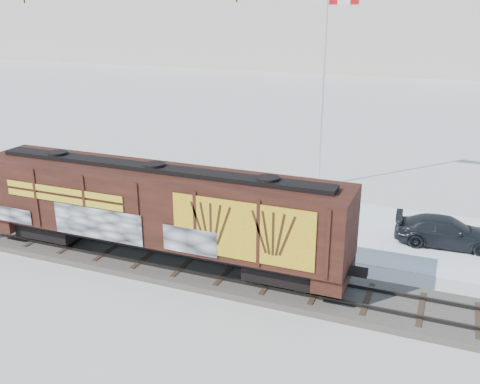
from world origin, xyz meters
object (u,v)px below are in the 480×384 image
at_px(hopper_railcar, 157,207).
at_px(car_white, 236,195).
at_px(car_dark, 446,232).
at_px(car_silver, 119,188).
at_px(flagpole, 323,116).

relative_size(hopper_railcar, car_white, 3.48).
xyz_separation_m(car_white, car_dark, (11.51, -0.88, -0.11)).
xyz_separation_m(car_silver, car_dark, (18.57, 0.46, -0.06)).
relative_size(flagpole, car_dark, 2.56).
relative_size(flagpole, car_silver, 2.77).
bearing_deg(hopper_railcar, car_dark, 30.78).
bearing_deg(car_silver, car_white, -72.06).
relative_size(car_white, car_dark, 1.01).
distance_m(flagpole, car_silver, 13.38).
xyz_separation_m(hopper_railcar, flagpole, (3.98, 13.83, 1.86)).
bearing_deg(car_white, hopper_railcar, -175.97).
distance_m(car_white, car_dark, 11.55).
distance_m(car_silver, car_dark, 18.57).
height_order(car_silver, car_white, car_white).
distance_m(hopper_railcar, car_white, 8.24).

